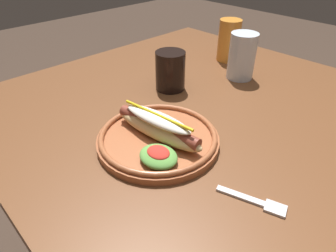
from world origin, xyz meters
name	(u,v)px	position (x,y,z in m)	size (l,w,h in m)	color
dining_table	(223,146)	(0.00, 0.00, 0.64)	(1.20, 1.01, 0.74)	brown
hot_dog_plate	(158,136)	(-0.04, -0.20, 0.76)	(0.26, 0.26, 0.08)	#9E5633
fork	(257,202)	(0.20, -0.19, 0.74)	(0.12, 0.06, 0.00)	silver
soda_cup	(170,71)	(-0.21, 0.01, 0.79)	(0.08, 0.08, 0.11)	black
water_cup	(242,56)	(-0.11, 0.21, 0.81)	(0.08, 0.08, 0.14)	silver
extra_cup	(229,40)	(-0.23, 0.30, 0.81)	(0.07, 0.07, 0.14)	orange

